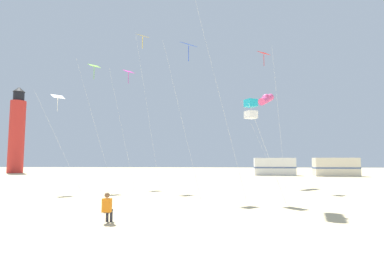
% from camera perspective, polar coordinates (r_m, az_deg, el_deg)
% --- Properties ---
extents(kite_flyer_standing, '(0.35, 0.52, 1.16)m').
position_cam_1_polar(kite_flyer_standing, '(12.53, -15.45, -13.25)').
color(kite_flyer_standing, orange).
rests_on(kite_flyer_standing, ground).
extents(kite_diamond_lime, '(2.83, 2.78, 10.90)m').
position_cam_1_polar(kite_diamond_lime, '(28.67, -17.73, 10.76)').
color(kite_diamond_lime, silver).
rests_on(kite_diamond_lime, ground).
extents(kite_diamond_white, '(3.04, 3.04, 7.62)m').
position_cam_1_polar(kite_diamond_white, '(26.41, -23.69, 5.49)').
color(kite_diamond_white, silver).
rests_on(kite_diamond_white, ground).
extents(kite_diamond_scarlet, '(2.29, 2.29, 12.14)m').
position_cam_1_polar(kite_diamond_scarlet, '(28.73, 13.43, 13.02)').
color(kite_diamond_scarlet, silver).
rests_on(kite_diamond_scarlet, ground).
extents(kite_diamond_gold, '(2.41, 2.41, 14.14)m').
position_cam_1_polar(kite_diamond_gold, '(29.79, -9.10, 15.97)').
color(kite_diamond_gold, silver).
rests_on(kite_diamond_gold, ground).
extents(kite_tube_rainbow, '(3.54, 3.83, 9.00)m').
position_cam_1_polar(kite_tube_rainbow, '(30.57, 13.63, 5.98)').
color(kite_tube_rainbow, silver).
rests_on(kite_tube_rainbow, ground).
extents(kite_box_cyan, '(2.23, 2.23, 6.01)m').
position_cam_1_polar(kite_box_cyan, '(18.54, 10.88, 4.22)').
color(kite_box_cyan, silver).
rests_on(kite_box_cyan, ground).
extents(kite_diamond_magenta, '(2.70, 2.13, 11.22)m').
position_cam_1_polar(kite_diamond_magenta, '(30.74, -11.84, 10.10)').
color(kite_diamond_magenta, silver).
rests_on(kite_diamond_magenta, ground).
extents(kite_diamond_blue, '(2.58, 2.28, 10.62)m').
position_cam_1_polar(kite_diamond_blue, '(21.86, -0.75, 14.92)').
color(kite_diamond_blue, silver).
rests_on(kite_diamond_blue, ground).
extents(lighthouse_distant, '(2.80, 2.80, 16.80)m').
position_cam_1_polar(lighthouse_distant, '(68.43, -29.79, -0.05)').
color(lighthouse_distant, red).
rests_on(lighthouse_distant, ground).
extents(rv_van_white, '(6.56, 2.68, 2.80)m').
position_cam_1_polar(rv_van_white, '(51.49, 15.08, -6.25)').
color(rv_van_white, white).
rests_on(rv_van_white, ground).
extents(rv_van_cream, '(6.56, 2.68, 2.80)m').
position_cam_1_polar(rv_van_cream, '(51.93, 25.18, -5.92)').
color(rv_van_cream, beige).
rests_on(rv_van_cream, ground).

